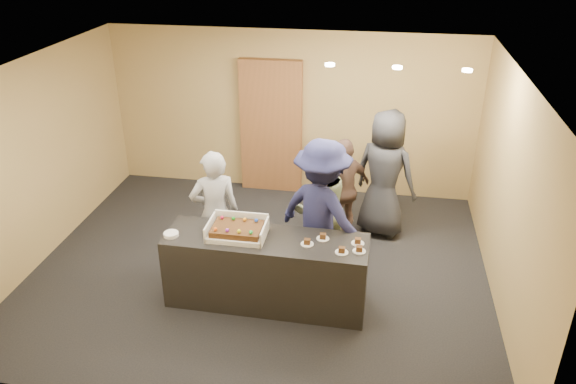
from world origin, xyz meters
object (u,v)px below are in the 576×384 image
object	(u,v)px
serving_counter	(266,270)
person_navy_man	(322,213)
cake_box	(238,231)
sheet_cake	(237,229)
plate_stack	(171,234)
person_sage_man	(320,207)
person_dark_suit	(385,174)
storage_cabinet	(271,127)
person_server_grey	(215,213)
person_brown_extra	(344,190)

from	to	relation	value
serving_counter	person_navy_man	bearing A→B (deg)	46.53
cake_box	sheet_cake	xyz separation A→B (m)	(-0.00, -0.03, 0.05)
plate_stack	person_sage_man	distance (m)	2.00
cake_box	person_sage_man	size ratio (longest dim) A/B	0.41
serving_counter	person_dark_suit	distance (m)	2.42
person_navy_man	storage_cabinet	bearing A→B (deg)	-35.58
person_sage_man	person_navy_man	size ratio (longest dim) A/B	0.86
serving_counter	person_server_grey	size ratio (longest dim) A/B	1.40
storage_cabinet	person_server_grey	xyz separation A→B (m)	(-0.23, -2.56, -0.26)
cake_box	person_navy_man	bearing A→B (deg)	31.79
person_navy_man	person_dark_suit	xyz separation A→B (m)	(0.76, 1.35, -0.02)
cake_box	person_server_grey	size ratio (longest dim) A/B	0.39
cake_box	serving_counter	bearing A→B (deg)	-4.21
person_navy_man	person_server_grey	bearing A→B (deg)	31.74
sheet_cake	person_server_grey	bearing A→B (deg)	127.93
person_navy_man	person_brown_extra	bearing A→B (deg)	-70.07
person_sage_man	person_navy_man	bearing A→B (deg)	62.72
cake_box	person_sage_man	xyz separation A→B (m)	(0.86, 1.00, -0.12)
person_navy_man	person_brown_extra	xyz separation A→B (m)	(0.20, 1.10, -0.19)
storage_cabinet	sheet_cake	xyz separation A→B (m)	(0.21, -3.13, -0.12)
storage_cabinet	person_sage_man	distance (m)	2.38
serving_counter	plate_stack	size ratio (longest dim) A/B	13.63
person_navy_man	person_brown_extra	world-z (taller)	person_navy_man
storage_cabinet	person_dark_suit	bearing A→B (deg)	-31.74
person_sage_man	person_dark_suit	size ratio (longest dim) A/B	0.87
person_brown_extra	person_dark_suit	xyz separation A→B (m)	(0.56, 0.25, 0.18)
serving_counter	sheet_cake	xyz separation A→B (m)	(-0.34, 0.00, 0.55)
cake_box	person_sage_man	world-z (taller)	person_sage_man
sheet_cake	person_server_grey	size ratio (longest dim) A/B	0.34
serving_counter	person_dark_suit	xyz separation A→B (m)	(1.35, 1.95, 0.50)
serving_counter	person_server_grey	bearing A→B (deg)	145.12
plate_stack	person_navy_man	size ratio (longest dim) A/B	0.09
plate_stack	person_sage_man	xyz separation A→B (m)	(1.63, 1.15, -0.10)
storage_cabinet	person_server_grey	world-z (taller)	storage_cabinet
person_dark_suit	cake_box	bearing A→B (deg)	73.89
person_server_grey	person_sage_man	bearing A→B (deg)	174.90
cake_box	person_dark_suit	xyz separation A→B (m)	(1.69, 1.93, 0.00)
serving_counter	plate_stack	xyz separation A→B (m)	(-1.11, -0.13, 0.47)
serving_counter	person_server_grey	world-z (taller)	person_server_grey
plate_stack	storage_cabinet	bearing A→B (deg)	80.23
cake_box	plate_stack	xyz separation A→B (m)	(-0.77, -0.15, -0.02)
cake_box	person_dark_suit	distance (m)	2.56
sheet_cake	person_navy_man	size ratio (longest dim) A/B	0.30
storage_cabinet	serving_counter	bearing A→B (deg)	-80.03
plate_stack	person_brown_extra	distance (m)	2.64
cake_box	person_navy_man	distance (m)	1.09
sheet_cake	person_navy_man	world-z (taller)	person_navy_man
person_sage_man	person_dark_suit	xyz separation A→B (m)	(0.82, 0.93, 0.12)
serving_counter	person_dark_suit	size ratio (longest dim) A/B	1.27
person_brown_extra	sheet_cake	bearing A→B (deg)	10.73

